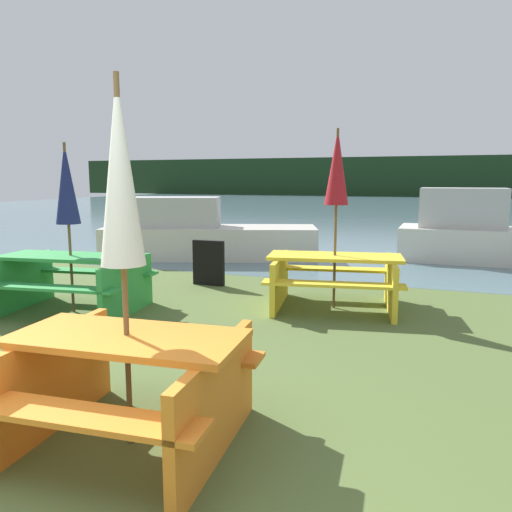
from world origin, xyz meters
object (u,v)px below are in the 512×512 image
(umbrella_crimson, at_px, (337,168))
(signboard, at_px, (209,263))
(picnic_table_orange, at_px, (128,379))
(boat, at_px, (202,235))
(picnic_table_yellow, at_px, (334,276))
(umbrella_navy, at_px, (66,185))
(umbrella_white, at_px, (120,174))
(boat_second, at_px, (487,235))
(picnic_table_green, at_px, (72,277))

(umbrella_crimson, distance_m, signboard, 2.82)
(picnic_table_orange, xyz_separation_m, signboard, (-1.71, 4.75, -0.08))
(umbrella_crimson, distance_m, boat, 5.16)
(picnic_table_yellow, height_order, umbrella_navy, umbrella_navy)
(umbrella_crimson, xyz_separation_m, umbrella_navy, (-3.22, -1.41, -0.21))
(boat, bearing_deg, umbrella_navy, -103.65)
(umbrella_white, bearing_deg, umbrella_navy, 135.89)
(umbrella_navy, distance_m, signboard, 2.70)
(boat_second, bearing_deg, picnic_table_yellow, -114.05)
(picnic_table_yellow, bearing_deg, picnic_table_green, -156.35)
(picnic_table_orange, distance_m, umbrella_navy, 3.92)
(picnic_table_green, xyz_separation_m, umbrella_white, (2.67, -2.59, 1.32))
(picnic_table_green, distance_m, signboard, 2.36)
(umbrella_navy, bearing_deg, umbrella_white, -44.11)
(umbrella_crimson, relative_size, boat, 0.49)
(boat, bearing_deg, umbrella_crimson, -61.33)
(umbrella_crimson, height_order, signboard, umbrella_crimson)
(picnic_table_yellow, relative_size, boat_second, 0.51)
(picnic_table_orange, relative_size, umbrella_crimson, 0.67)
(picnic_table_orange, distance_m, boat_second, 9.38)
(umbrella_crimson, bearing_deg, boat_second, 65.41)
(picnic_table_green, distance_m, umbrella_navy, 1.21)
(picnic_table_orange, bearing_deg, picnic_table_yellow, 82.13)
(picnic_table_green, relative_size, signboard, 2.72)
(picnic_table_orange, relative_size, picnic_table_green, 0.80)
(boat_second, bearing_deg, signboard, -136.59)
(signboard, bearing_deg, picnic_table_orange, -70.20)
(signboard, bearing_deg, umbrella_white, -70.20)
(umbrella_navy, distance_m, boat_second, 8.47)
(picnic_table_yellow, xyz_separation_m, boat_second, (2.26, 4.95, 0.12))
(picnic_table_yellow, bearing_deg, umbrella_crimson, 0.00)
(umbrella_white, height_order, umbrella_navy, umbrella_white)
(picnic_table_green, distance_m, boat_second, 8.40)
(picnic_table_yellow, bearing_deg, picnic_table_orange, -97.87)
(picnic_table_orange, xyz_separation_m, boat, (-3.12, 7.34, 0.05))
(umbrella_white, bearing_deg, signboard, 109.80)
(picnic_table_yellow, bearing_deg, umbrella_white, -97.87)
(picnic_table_orange, relative_size, boat_second, 0.41)
(picnic_table_orange, height_order, signboard, picnic_table_orange)
(umbrella_crimson, bearing_deg, umbrella_white, -97.87)
(picnic_table_yellow, xyz_separation_m, boat, (-3.67, 3.34, 0.05))
(boat, relative_size, boat_second, 1.24)
(umbrella_navy, relative_size, boat_second, 0.56)
(picnic_table_yellow, relative_size, signboard, 2.66)
(signboard, bearing_deg, picnic_table_green, -114.04)
(picnic_table_green, xyz_separation_m, signboard, (0.96, 2.16, -0.09))
(umbrella_navy, bearing_deg, picnic_table_green, 0.00)
(picnic_table_orange, height_order, umbrella_crimson, umbrella_crimson)
(boat_second, bearing_deg, boat, -164.32)
(picnic_table_yellow, xyz_separation_m, umbrella_white, (-0.55, -4.00, 1.33))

